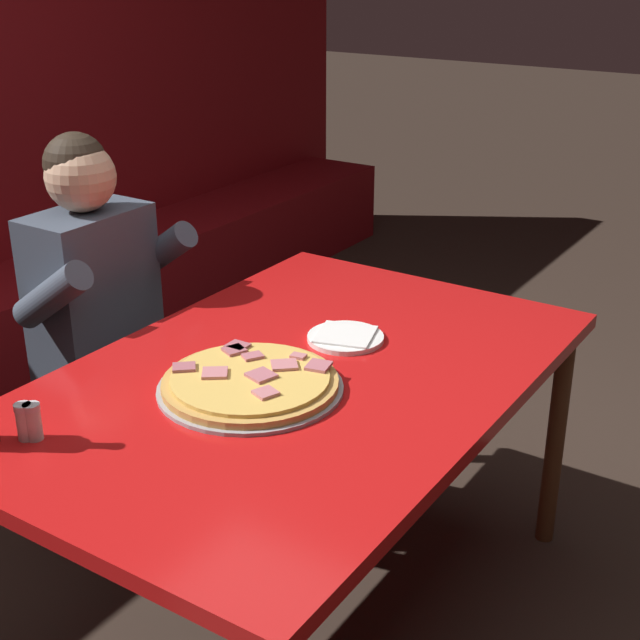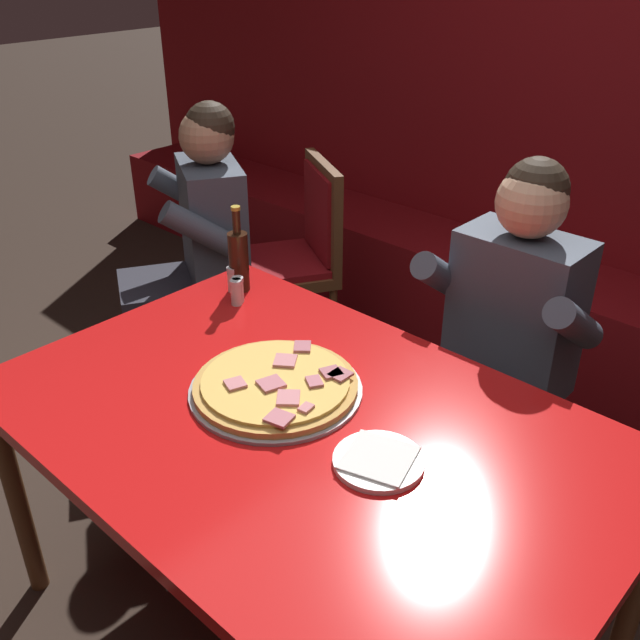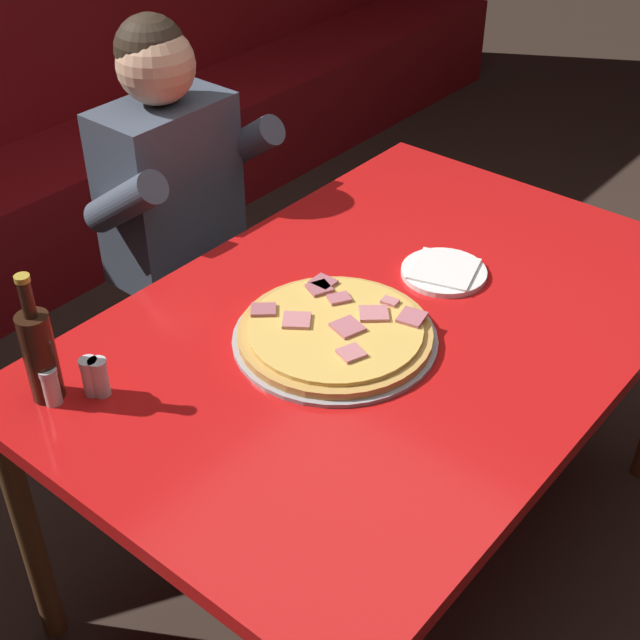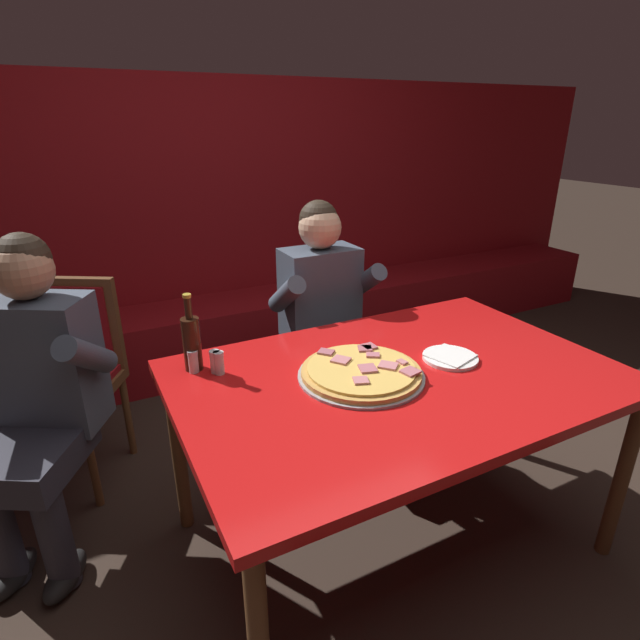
# 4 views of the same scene
# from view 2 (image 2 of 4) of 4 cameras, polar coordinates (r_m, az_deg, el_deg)

# --- Properties ---
(ground_plane) EXTENTS (24.00, 24.00, 0.00)m
(ground_plane) POSITION_cam_2_polar(r_m,az_deg,el_deg) (2.33, -1.14, -23.40)
(ground_plane) COLOR #33261E
(booth_bench) EXTENTS (6.46, 0.48, 0.46)m
(booth_bench) POSITION_cam_2_polar(r_m,az_deg,el_deg) (3.44, 20.84, -0.99)
(booth_bench) COLOR maroon
(booth_bench) RESTS_ON ground_plane
(main_dining_table) EXTENTS (1.59, 1.04, 0.78)m
(main_dining_table) POSITION_cam_2_polar(r_m,az_deg,el_deg) (1.82, -1.35, -9.68)
(main_dining_table) COLOR brown
(main_dining_table) RESTS_ON ground_plane
(pizza) EXTENTS (0.45, 0.45, 0.05)m
(pizza) POSITION_cam_2_polar(r_m,az_deg,el_deg) (1.87, -3.53, -5.25)
(pizza) COLOR #9E9EA3
(pizza) RESTS_ON main_dining_table
(plate_white_paper) EXTENTS (0.21, 0.21, 0.02)m
(plate_white_paper) POSITION_cam_2_polar(r_m,az_deg,el_deg) (1.65, 4.73, -11.12)
(plate_white_paper) COLOR white
(plate_white_paper) RESTS_ON main_dining_table
(beer_bottle) EXTENTS (0.07, 0.07, 0.29)m
(beer_bottle) POSITION_cam_2_polar(r_m,az_deg,el_deg) (2.35, -6.53, 4.87)
(beer_bottle) COLOR black
(beer_bottle) RESTS_ON main_dining_table
(shaker_parmesan) EXTENTS (0.04, 0.04, 0.09)m
(shaker_parmesan) POSITION_cam_2_polar(r_m,az_deg,el_deg) (2.38, -6.98, 3.16)
(shaker_parmesan) COLOR silver
(shaker_parmesan) RESTS_ON main_dining_table
(shaker_black_pepper) EXTENTS (0.04, 0.04, 0.09)m
(shaker_black_pepper) POSITION_cam_2_polar(r_m,az_deg,el_deg) (2.29, -6.71, 2.13)
(shaker_black_pepper) COLOR silver
(shaker_black_pepper) RESTS_ON main_dining_table
(shaker_oregano) EXTENTS (0.04, 0.04, 0.09)m
(shaker_oregano) POSITION_cam_2_polar(r_m,az_deg,el_deg) (2.31, -6.57, 2.34)
(shaker_oregano) COLOR silver
(shaker_oregano) RESTS_ON main_dining_table
(diner_seated_blue_shirt) EXTENTS (0.53, 0.53, 1.27)m
(diner_seated_blue_shirt) POSITION_cam_2_polar(r_m,az_deg,el_deg) (2.28, 14.05, -1.88)
(diner_seated_blue_shirt) COLOR black
(diner_seated_blue_shirt) RESTS_ON ground_plane
(dining_chair_far_left) EXTENTS (0.60, 0.60, 0.96)m
(dining_chair_far_left) POSITION_cam_2_polar(r_m,az_deg,el_deg) (3.22, -1.84, 5.63)
(dining_chair_far_left) COLOR brown
(dining_chair_far_left) RESTS_ON ground_plane
(diner_standing_companion) EXTENTS (0.61, 0.63, 1.27)m
(diner_standing_companion) POSITION_cam_2_polar(r_m,az_deg,el_deg) (2.94, -10.04, 5.84)
(diner_standing_companion) COLOR black
(diner_standing_companion) RESTS_ON ground_plane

